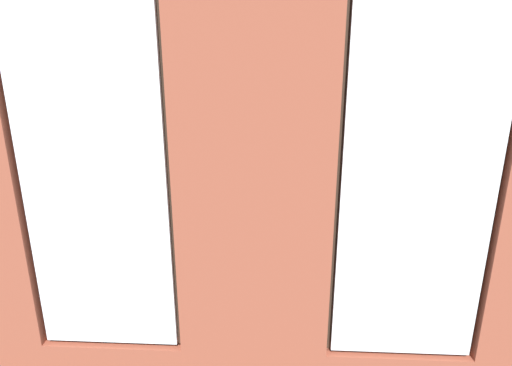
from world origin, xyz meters
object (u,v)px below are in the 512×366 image
at_px(papasan_chair, 277,169).
at_px(potted_plant_foreground_right, 113,147).
at_px(potted_plant_between_couches, 349,287).
at_px(couch_by_window, 165,319).
at_px(potted_plant_corner_near_left, 440,164).
at_px(couch_left, 497,241).
at_px(media_console, 35,222).
at_px(cup_ceramic, 228,194).
at_px(remote_black, 240,199).
at_px(tv_flatscreen, 26,171).
at_px(potted_plant_mid_room_small, 344,179).
at_px(potted_plant_near_tv, 32,214).
at_px(coffee_table, 240,203).

relative_size(papasan_chair, potted_plant_foreground_right, 0.84).
bearing_deg(potted_plant_between_couches, couch_by_window, 1.92).
bearing_deg(potted_plant_foreground_right, potted_plant_corner_near_left, -179.45).
height_order(potted_plant_corner_near_left, potted_plant_between_couches, potted_plant_between_couches).
xyz_separation_m(couch_left, papasan_chair, (2.47, -2.23, 0.12)).
relative_size(media_console, potted_plant_between_couches, 0.76).
distance_m(cup_ceramic, remote_black, 0.20).
bearing_deg(remote_black, tv_flatscreen, -174.17).
bearing_deg(potted_plant_between_couches, media_console, -28.40).
height_order(media_console, potted_plant_foreground_right, potted_plant_foreground_right).
relative_size(cup_ceramic, media_console, 0.10).
distance_m(media_console, potted_plant_between_couches, 4.15).
bearing_deg(cup_ceramic, potted_plant_mid_room_small, -160.04).
distance_m(couch_left, potted_plant_foreground_right, 5.75).
xyz_separation_m(couch_left, cup_ceramic, (3.12, -1.00, 0.14)).
relative_size(potted_plant_corner_near_left, potted_plant_foreground_right, 0.54).
distance_m(cup_ceramic, potted_plant_near_tv, 2.42).
bearing_deg(couch_left, potted_plant_between_couches, -46.92).
distance_m(potted_plant_near_tv, potted_plant_foreground_right, 3.00).
height_order(couch_by_window, papasan_chair, couch_by_window).
relative_size(cup_ceramic, papasan_chair, 0.08).
xyz_separation_m(media_console, papasan_chair, (-3.04, -1.83, 0.20)).
bearing_deg(coffee_table, potted_plant_corner_near_left, -152.83).
height_order(cup_ceramic, potted_plant_corner_near_left, potted_plant_corner_near_left).
bearing_deg(cup_ceramic, remote_black, 151.30).
bearing_deg(coffee_table, couch_by_window, 81.09).
xyz_separation_m(cup_ceramic, remote_black, (-0.17, 0.09, -0.04)).
xyz_separation_m(remote_black, potted_plant_corner_near_left, (-3.10, -1.59, 0.07)).
bearing_deg(papasan_chair, potted_plant_mid_room_small, 146.49).
relative_size(potted_plant_corner_near_left, potted_plant_between_couches, 0.59).
xyz_separation_m(couch_left, tv_flatscreen, (5.51, -0.40, 0.61)).
bearing_deg(tv_flatscreen, potted_plant_between_couches, 151.56).
bearing_deg(potted_plant_corner_near_left, media_console, 20.35).
bearing_deg(tv_flatscreen, coffee_table, -168.81).
height_order(coffee_table, tv_flatscreen, tv_flatscreen).
bearing_deg(papasan_chair, potted_plant_between_couches, 98.98).
bearing_deg(papasan_chair, couch_by_window, 77.26).
distance_m(remote_black, media_console, 2.62).
bearing_deg(potted_plant_corner_near_left, potted_plant_between_couches, 63.55).
distance_m(couch_by_window, coffee_table, 2.56).
xyz_separation_m(couch_by_window, tv_flatscreen, (2.17, -2.02, 0.61)).
distance_m(couch_left, potted_plant_mid_room_small, 2.19).
distance_m(cup_ceramic, tv_flatscreen, 2.51).
height_order(coffee_table, papasan_chair, papasan_chair).
distance_m(potted_plant_corner_near_left, potted_plant_foreground_right, 5.35).
bearing_deg(remote_black, coffee_table, -5.36).
bearing_deg(cup_ceramic, potted_plant_corner_near_left, -155.37).
height_order(couch_by_window, couch_left, same).
relative_size(couch_by_window, cup_ceramic, 20.82).
distance_m(remote_black, potted_plant_near_tv, 2.50).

